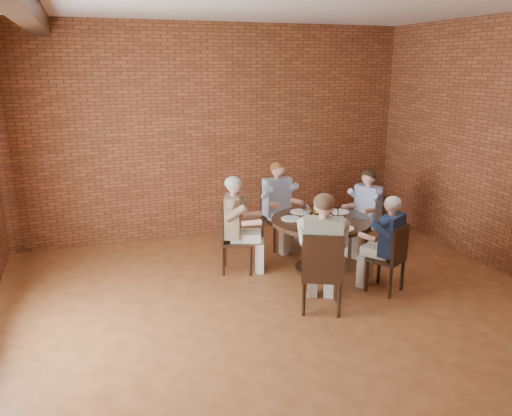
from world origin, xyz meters
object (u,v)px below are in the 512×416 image
object	(u,v)px
diner_e	(387,245)
smartphone	(359,219)
diner_d	(322,252)
chair_b	(276,214)
chair_a	(368,220)
chair_c	(231,236)
dining_table	(321,235)
diner_b	(279,206)
chair_e	(391,256)
diner_c	(237,225)
diner_a	(365,213)
chair_d	(322,270)

from	to	relation	value
diner_e	smartphone	distance (m)	0.68
diner_d	diner_e	size ratio (longest dim) A/B	1.13
chair_b	smartphone	xyz separation A→B (m)	(0.68, -1.34, 0.24)
chair_a	chair_c	xyz separation A→B (m)	(-2.16, -0.04, 0.02)
dining_table	diner_b	distance (m)	1.09
chair_b	chair_e	world-z (taller)	chair_b
diner_b	diner_d	xyz separation A→B (m)	(-0.29, -2.08, 0.03)
dining_table	diner_c	distance (m)	1.15
diner_b	diner_c	bearing A→B (deg)	-152.52
dining_table	chair_b	distance (m)	1.17
diner_e	smartphone	xyz separation A→B (m)	(-0.02, 0.66, 0.14)
diner_d	dining_table	bearing A→B (deg)	-90.00
chair_c	chair_e	bearing A→B (deg)	-108.74
dining_table	diner_b	xyz separation A→B (m)	(-0.19, 1.07, 0.14)
dining_table	chair_c	xyz separation A→B (m)	(-1.16, 0.41, -0.02)
dining_table	chair_e	distance (m)	1.05
dining_table	smartphone	size ratio (longest dim) A/B	8.90
diner_b	chair_c	size ratio (longest dim) A/B	1.43
diner_c	smartphone	xyz separation A→B (m)	(1.54, -0.57, 0.09)
chair_a	diner_a	world-z (taller)	diner_a
diner_b	chair_e	world-z (taller)	diner_b
dining_table	diner_a	size ratio (longest dim) A/B	1.07
chair_c	smartphone	bearing A→B (deg)	-90.60
diner_a	smartphone	bearing A→B (deg)	-62.09
chair_b	diner_e	world-z (taller)	diner_e
chair_e	smartphone	distance (m)	0.78
diner_a	chair_c	bearing A→B (deg)	-113.74
dining_table	chair_e	size ratio (longest dim) A/B	1.53
chair_b	diner_b	distance (m)	0.18
diner_d	chair_e	xyz separation A→B (m)	(1.00, 0.11, -0.22)
chair_b	chair_d	world-z (taller)	chair_d
diner_c	diner_d	distance (m)	1.52
chair_c	chair_e	distance (m)	2.13
diner_a	chair_c	world-z (taller)	diner_a
chair_a	chair_b	distance (m)	1.41
diner_a	chair_b	bearing A→B (deg)	-146.59
dining_table	chair_b	bearing A→B (deg)	100.31
diner_b	smartphone	bearing A→B (deg)	-72.48
diner_e	dining_table	bearing A→B (deg)	-90.00
diner_d	smartphone	size ratio (longest dim) A/B	9.19
dining_table	diner_a	bearing A→B (deg)	23.90
chair_c	diner_e	xyz separation A→B (m)	(1.64, -1.26, 0.11)
diner_e	diner_d	bearing A→B (deg)	-19.78
dining_table	chair_c	distance (m)	1.23
diner_c	chair_d	distance (m)	1.59
chair_b	smartphone	distance (m)	1.52
diner_c	chair_e	distance (m)	2.06
diner_a	chair_d	world-z (taller)	diner_a
diner_c	diner_a	bearing A→B (deg)	-69.53
diner_c	chair_e	xyz separation A→B (m)	(1.59, -1.29, -0.18)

